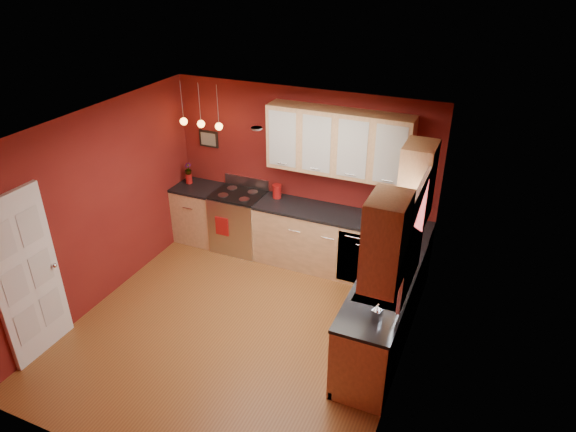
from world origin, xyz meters
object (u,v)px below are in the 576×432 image
at_px(gas_range, 239,221).
at_px(red_canister, 277,191).
at_px(sink, 382,290).
at_px(soap_pump, 377,312).
at_px(coffee_maker, 393,213).

xyz_separation_m(gas_range, red_canister, (0.59, 0.13, 0.56)).
bearing_deg(sink, red_canister, 141.14).
bearing_deg(sink, soap_pump, -81.53).
relative_size(gas_range, red_canister, 5.33).
relative_size(sink, red_canister, 3.36).
xyz_separation_m(sink, soap_pump, (0.08, -0.55, 0.12)).
bearing_deg(coffee_maker, soap_pump, -91.08).
bearing_deg(gas_range, sink, -29.78).
distance_m(gas_range, soap_pump, 3.44).
distance_m(gas_range, coffee_maker, 2.43).
bearing_deg(gas_range, red_canister, 12.77).
xyz_separation_m(red_canister, soap_pump, (2.11, -2.19, -0.01)).
height_order(sink, red_canister, sink).
bearing_deg(red_canister, soap_pump, -45.99).
relative_size(gas_range, soap_pump, 5.88).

